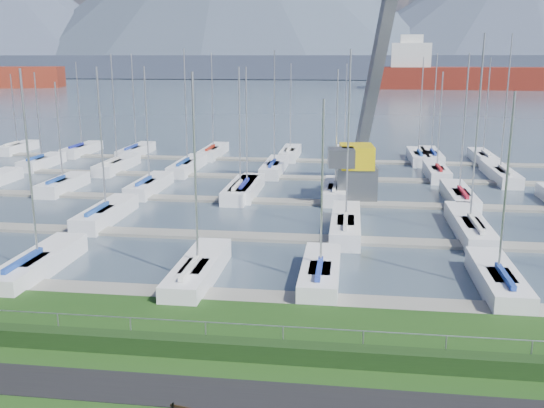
# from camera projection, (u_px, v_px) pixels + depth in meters

# --- Properties ---
(path) EXTENTS (160.00, 2.00, 0.04)m
(path) POSITION_uv_depth(u_px,v_px,m) (214.00, 394.00, 20.45)
(path) COLOR black
(path) RESTS_ON grass
(water) EXTENTS (800.00, 540.00, 0.20)m
(water) POSITION_uv_depth(u_px,v_px,m) (343.00, 83.00, 273.92)
(water) COLOR #415060
(hedge) EXTENTS (80.00, 0.70, 0.70)m
(hedge) POSITION_uv_depth(u_px,v_px,m) (229.00, 349.00, 22.87)
(hedge) COLOR black
(hedge) RESTS_ON grass
(fence) EXTENTS (80.00, 0.04, 0.04)m
(fence) POSITION_uv_depth(u_px,v_px,m) (231.00, 324.00, 23.06)
(fence) COLOR #93959B
(fence) RESTS_ON grass
(foothill) EXTENTS (900.00, 80.00, 12.00)m
(foothill) POSITION_uv_depth(u_px,v_px,m) (346.00, 66.00, 339.84)
(foothill) COLOR #3A4155
(foothill) RESTS_ON water
(mountains) EXTENTS (1190.00, 360.00, 115.00)m
(mountains) POSITION_uv_depth(u_px,v_px,m) (360.00, 2.00, 401.19)
(mountains) COLOR #465166
(mountains) RESTS_ON water
(docks) EXTENTS (90.00, 41.60, 0.25)m
(docks) POSITION_uv_depth(u_px,v_px,m) (295.00, 202.00, 48.44)
(docks) COLOR slate
(docks) RESTS_ON water
(crane) EXTENTS (6.04, 13.23, 22.35)m
(crane) POSITION_uv_depth(u_px,v_px,m) (363.00, 129.00, 49.42)
(crane) COLOR #575A5F
(crane) RESTS_ON water
(cargo_ship_mid) EXTENTS (89.60, 22.86, 21.50)m
(cargo_ship_mid) POSITION_uv_depth(u_px,v_px,m) (485.00, 78.00, 219.90)
(cargo_ship_mid) COLOR maroon
(cargo_ship_mid) RESTS_ON water
(sailboat_fleet) EXTENTS (76.11, 49.13, 13.73)m
(sailboat_fleet) POSITION_uv_depth(u_px,v_px,m) (281.00, 127.00, 50.75)
(sailboat_fleet) COLOR white
(sailboat_fleet) RESTS_ON water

